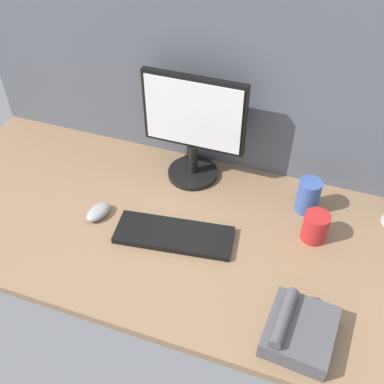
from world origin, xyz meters
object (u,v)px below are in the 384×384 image
object	(u,v)px
keyboard	(174,235)
desk_phone	(299,330)
mouse	(98,212)
mug_ceramic_blue	(308,196)
mug_red_plastic	(315,227)
monitor	(194,126)

from	to	relation	value
keyboard	desk_phone	size ratio (longest dim) A/B	1.82
mouse	mug_ceramic_blue	size ratio (longest dim) A/B	0.79
desk_phone	mug_red_plastic	bearing A→B (deg)	91.96
monitor	mouse	xyz separation A→B (cm)	(-22.62, -30.34, -19.36)
mouse	desk_phone	xyz separation A→B (cm)	(69.44, -22.21, 1.49)
mug_red_plastic	mug_ceramic_blue	bearing A→B (deg)	109.36
monitor	mug_ceramic_blue	xyz separation A→B (cm)	(41.42, -4.66, -15.02)
monitor	keyboard	distance (cm)	37.12
mug_ceramic_blue	desk_phone	size ratio (longest dim) A/B	0.59
monitor	mug_red_plastic	xyz separation A→B (cm)	(45.60, -16.54, -16.17)
keyboard	mouse	xyz separation A→B (cm)	(-26.89, 0.60, 0.70)
monitor	desk_phone	world-z (taller)	monitor
mug_red_plastic	mug_ceramic_blue	distance (cm)	12.65
mouse	desk_phone	size ratio (longest dim) A/B	0.47
monitor	mouse	world-z (taller)	monitor
keyboard	desk_phone	bearing A→B (deg)	-34.59
keyboard	mug_ceramic_blue	bearing A→B (deg)	27.61
mouse	desk_phone	distance (cm)	72.92
mug_red_plastic	desk_phone	world-z (taller)	mug_red_plastic
mug_red_plastic	mug_ceramic_blue	size ratio (longest dim) A/B	0.81
keyboard	mug_red_plastic	xyz separation A→B (cm)	(41.32, 14.39, 3.89)
keyboard	mug_ceramic_blue	xyz separation A→B (cm)	(37.14, 26.28, 5.04)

